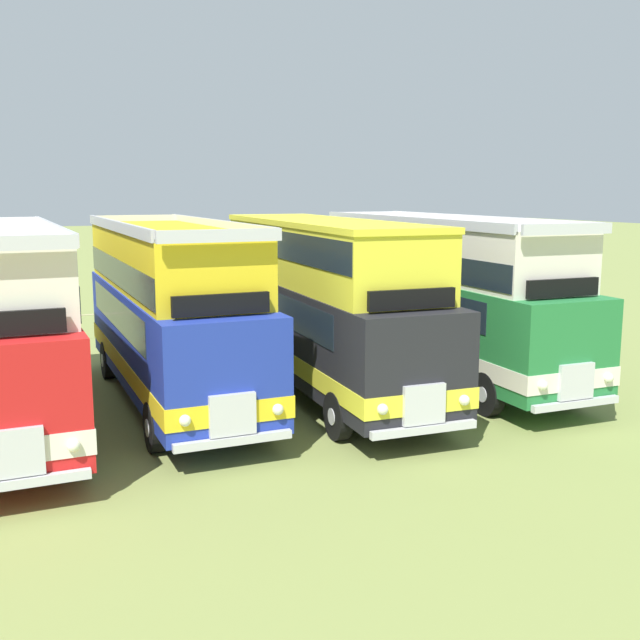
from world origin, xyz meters
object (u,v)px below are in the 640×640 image
Objects in this scene: bus_seventh_in_row at (170,309)px; bus_ninth_in_row at (441,292)px; bus_eighth_in_row at (324,298)px; bus_sixth_in_row at (0,323)px.

bus_seventh_in_row and bus_ninth_in_row have the same top height.
bus_eighth_in_row is 3.90m from bus_ninth_in_row.
bus_seventh_in_row is (3.88, 0.49, -0.00)m from bus_sixth_in_row.
bus_sixth_in_row is 0.92× the size of bus_ninth_in_row.
bus_sixth_in_row is 0.96× the size of bus_eighth_in_row.
bus_eighth_in_row is (7.76, -0.12, 0.11)m from bus_sixth_in_row.
bus_sixth_in_row is 7.76m from bus_eighth_in_row.
bus_ninth_in_row is (11.63, 0.36, 0.00)m from bus_sixth_in_row.
bus_eighth_in_row is at bearing -0.86° from bus_sixth_in_row.
bus_eighth_in_row is at bearing -173.03° from bus_ninth_in_row.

